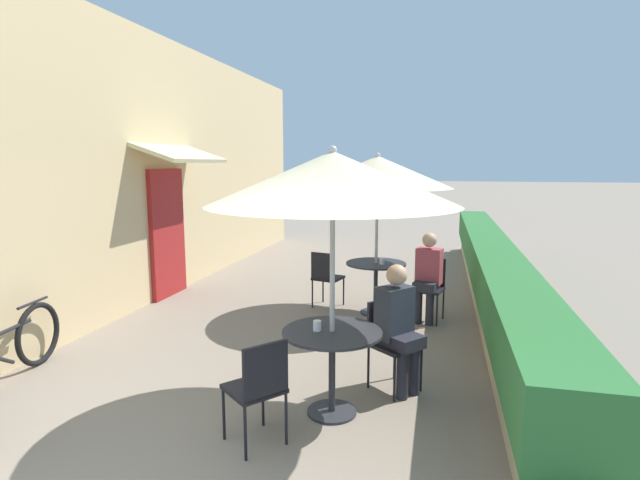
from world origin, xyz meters
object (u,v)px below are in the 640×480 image
object	(u,v)px
bicycle_leaning	(4,350)
coffee_cup_mid	(382,261)
patio_table_near	(332,351)
cafe_chair_mid_left	(430,284)
coffee_cup_near	(317,326)
cafe_chair_mid_right	(326,275)
seated_patron_near_right	(398,323)
patio_umbrella_near	(333,179)
patio_umbrella_mid	(378,172)
cafe_chair_near_left	(259,384)
patio_table_mid	(376,275)
seated_patron_mid_left	(428,273)
cafe_chair_near_right	(390,337)

from	to	relation	value
bicycle_leaning	coffee_cup_mid	bearing A→B (deg)	35.95
patio_table_near	cafe_chair_mid_left	bearing A→B (deg)	75.44
coffee_cup_near	coffee_cup_mid	world-z (taller)	same
cafe_chair_mid_right	seated_patron_near_right	bearing A→B (deg)	-49.66
patio_umbrella_near	cafe_chair_mid_left	distance (m)	3.42
seated_patron_near_right	coffee_cup_mid	xyz separation A→B (m)	(-0.43, 2.39, 0.12)
seated_patron_near_right	coffee_cup_near	size ratio (longest dim) A/B	13.89
cafe_chair_mid_left	bicycle_leaning	world-z (taller)	cafe_chair_mid_left
seated_patron_near_right	patio_table_near	bearing A→B (deg)	-2.61
patio_table_near	patio_umbrella_mid	bearing A→B (deg)	90.13
cafe_chair_near_left	coffee_cup_near	distance (m)	0.75
patio_table_near	cafe_chair_mid_right	size ratio (longest dim) A/B	1.00
patio_umbrella_near	patio_table_mid	distance (m)	3.40
patio_table_mid	seated_patron_mid_left	bearing A→B (deg)	-16.24
patio_umbrella_mid	cafe_chair_mid_left	xyz separation A→B (m)	(0.77, -0.11, -1.55)
coffee_cup_mid	patio_table_near	bearing A→B (deg)	-91.73
cafe_chair_near_right	patio_table_mid	size ratio (longest dim) A/B	1.00
patio_umbrella_mid	patio_table_near	bearing A→B (deg)	-89.87
patio_table_mid	cafe_chair_mid_left	world-z (taller)	cafe_chair_mid_left
patio_table_near	seated_patron_near_right	world-z (taller)	seated_patron_near_right
cafe_chair_near_right	bicycle_leaning	world-z (taller)	cafe_chair_near_right
patio_table_mid	cafe_chair_mid_right	size ratio (longest dim) A/B	1.00
cafe_chair_near_left	patio_umbrella_mid	distance (m)	4.04
patio_umbrella_near	seated_patron_mid_left	distance (m)	3.24
patio_umbrella_near	cafe_chair_mid_left	world-z (taller)	patio_umbrella_near
cafe_chair_near_left	cafe_chair_mid_right	size ratio (longest dim) A/B	1.00
coffee_cup_mid	patio_umbrella_mid	bearing A→B (deg)	137.18
patio_table_mid	bicycle_leaning	distance (m)	4.63
seated_patron_mid_left	coffee_cup_mid	world-z (taller)	seated_patron_mid_left
cafe_chair_near_left	cafe_chair_near_right	size ratio (longest dim) A/B	1.00
cafe_chair_near_left	patio_umbrella_mid	xyz separation A→B (m)	(0.43, 3.70, 1.55)
cafe_chair_near_left	seated_patron_mid_left	size ratio (longest dim) A/B	0.70
cafe_chair_mid_right	cafe_chair_mid_left	bearing A→B (deg)	5.62
coffee_cup_mid	seated_patron_mid_left	bearing A→B (deg)	-11.14
patio_umbrella_near	seated_patron_mid_left	xyz separation A→B (m)	(0.74, 2.84, -1.38)
patio_table_mid	bicycle_leaning	world-z (taller)	bicycle_leaning
cafe_chair_near_left	coffee_cup_mid	bearing A→B (deg)	31.40
cafe_chair_near_right	cafe_chair_mid_right	world-z (taller)	same
cafe_chair_near_left	coffee_cup_mid	xyz separation A→B (m)	(0.53, 3.61, 0.29)
cafe_chair_near_right	patio_umbrella_mid	world-z (taller)	patio_umbrella_mid
patio_table_near	cafe_chair_near_right	bearing A→B (deg)	55.94
cafe_chair_near_left	cafe_chair_mid_left	world-z (taller)	same
seated_patron_mid_left	coffee_cup_mid	distance (m)	0.67
patio_table_near	patio_table_mid	distance (m)	3.06
coffee_cup_near	cafe_chair_near_left	bearing A→B (deg)	-116.58
cafe_chair_mid_left	bicycle_leaning	distance (m)	5.14
patio_umbrella_mid	cafe_chair_mid_left	distance (m)	1.74
cafe_chair_near_left	cafe_chair_mid_right	distance (m)	3.83
cafe_chair_near_right	bicycle_leaning	size ratio (longest dim) A/B	0.51
patio_umbrella_near	cafe_chair_near_left	size ratio (longest dim) A/B	2.69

